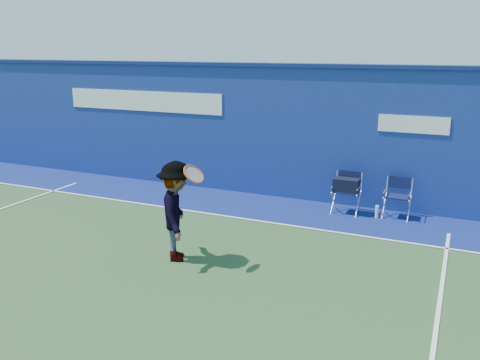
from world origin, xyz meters
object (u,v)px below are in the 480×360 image
at_px(directors_chair_right, 397,205).
at_px(water_bottle, 377,212).
at_px(directors_chair_left, 346,196).
at_px(tennis_player, 177,211).

xyz_separation_m(directors_chair_right, water_bottle, (-0.36, -0.19, -0.13)).
bearing_deg(directors_chair_left, directors_chair_right, 7.32).
bearing_deg(directors_chair_left, water_bottle, -5.04).
distance_m(water_bottle, tennis_player, 4.45).
distance_m(directors_chair_left, tennis_player, 4.10).
height_order(directors_chair_right, tennis_player, tennis_player).
relative_size(directors_chair_right, water_bottle, 3.14).
bearing_deg(tennis_player, directors_chair_right, 50.35).
xyz_separation_m(directors_chair_right, tennis_player, (-3.04, -3.67, 0.57)).
relative_size(directors_chair_left, directors_chair_right, 1.05).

